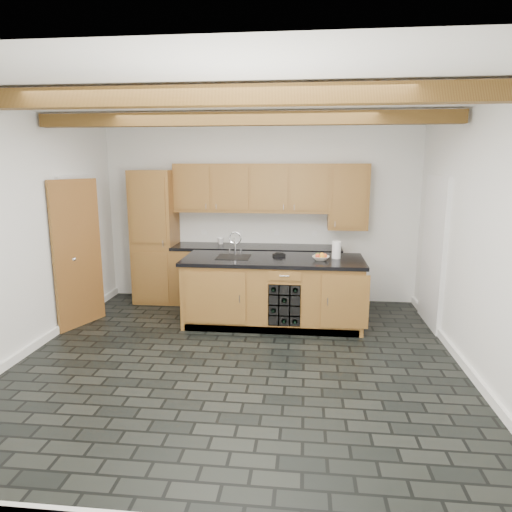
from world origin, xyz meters
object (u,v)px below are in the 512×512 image
at_px(island, 273,291).
at_px(kitchen_scale, 279,255).
at_px(paper_towel, 336,250).
at_px(fruit_bowl, 321,258).

bearing_deg(island, kitchen_scale, 65.02).
xyz_separation_m(island, paper_towel, (0.85, 0.09, 0.58)).
xyz_separation_m(kitchen_scale, fruit_bowl, (0.57, -0.19, 0.00)).
relative_size(island, kitchen_scale, 13.46).
bearing_deg(kitchen_scale, paper_towel, -22.97).
distance_m(fruit_bowl, paper_towel, 0.27).
xyz_separation_m(island, kitchen_scale, (0.07, 0.14, 0.49)).
height_order(kitchen_scale, paper_towel, paper_towel).
xyz_separation_m(kitchen_scale, paper_towel, (0.78, -0.05, 0.09)).
relative_size(island, paper_towel, 10.57).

